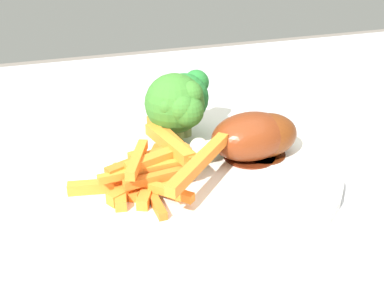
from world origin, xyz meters
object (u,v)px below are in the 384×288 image
at_px(broccoli_floret_front, 178,105).
at_px(chicken_drumstick_near, 248,138).
at_px(carrot_fries_pile, 154,168).
at_px(broccoli_floret_middle, 185,97).
at_px(chicken_drumstick_far, 259,135).
at_px(dining_table, 250,238).
at_px(dinner_plate, 192,167).

relative_size(broccoli_floret_front, chicken_drumstick_near, 0.60).
height_order(carrot_fries_pile, chicken_drumstick_near, chicken_drumstick_near).
bearing_deg(chicken_drumstick_near, carrot_fries_pile, -170.25).
bearing_deg(broccoli_floret_middle, chicken_drumstick_far, -50.43).
height_order(dining_table, broccoli_floret_middle, broccoli_floret_middle).
bearing_deg(dinner_plate, carrot_fries_pile, -148.79).
relative_size(broccoli_floret_front, broccoli_floret_middle, 1.14).
distance_m(dining_table, carrot_fries_pile, 0.17).
xyz_separation_m(dinner_plate, broccoli_floret_front, (-0.00, 0.03, 0.06)).
bearing_deg(dinner_plate, chicken_drumstick_far, -3.65).
height_order(dinner_plate, broccoli_floret_front, broccoli_floret_front).
distance_m(dinner_plate, chicken_drumstick_far, 0.08).
distance_m(dinner_plate, carrot_fries_pile, 0.06).
bearing_deg(carrot_fries_pile, chicken_drumstick_far, 11.45).
distance_m(broccoli_floret_front, carrot_fries_pile, 0.08).
bearing_deg(broccoli_floret_middle, chicken_drumstick_near, -60.81).
height_order(dinner_plate, carrot_fries_pile, carrot_fries_pile).
relative_size(broccoli_floret_middle, chicken_drumstick_near, 0.52).
relative_size(dining_table, dinner_plate, 4.23).
xyz_separation_m(dining_table, broccoli_floret_front, (-0.07, 0.04, 0.16)).
distance_m(broccoli_floret_front, chicken_drumstick_near, 0.08).
height_order(broccoli_floret_front, chicken_drumstick_far, broccoli_floret_front).
bearing_deg(broccoli_floret_middle, broccoli_floret_front, -118.80).
bearing_deg(chicken_drumstick_far, dining_table, -131.11).
height_order(dining_table, carrot_fries_pile, carrot_fries_pile).
bearing_deg(carrot_fries_pile, dinner_plate, 31.21).
height_order(carrot_fries_pile, chicken_drumstick_far, chicken_drumstick_far).
xyz_separation_m(dinner_plate, broccoli_floret_middle, (0.01, 0.06, 0.05)).
bearing_deg(broccoli_floret_front, dining_table, -28.37).
bearing_deg(dining_table, dinner_plate, 172.50).
bearing_deg(dining_table, chicken_drumstick_near, -170.48).
xyz_separation_m(broccoli_floret_middle, chicken_drumstick_near, (0.04, -0.07, -0.02)).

